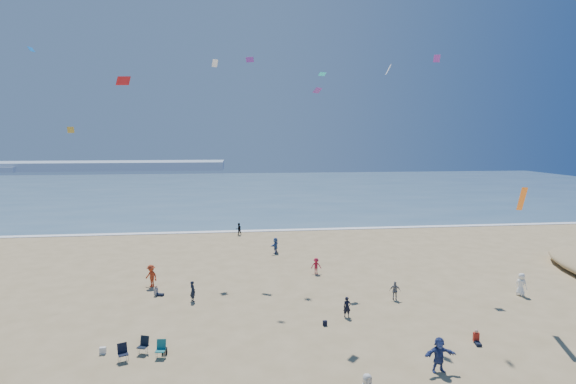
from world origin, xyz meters
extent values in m
cube|color=#476B84|center=(0.00, 95.00, 0.03)|extent=(220.00, 100.00, 0.06)
cube|color=white|center=(0.00, 45.00, 0.04)|extent=(220.00, 1.20, 0.08)
cube|color=#7A8EA8|center=(-60.00, 170.00, 1.60)|extent=(110.00, 20.00, 3.20)
imported|color=black|center=(7.00, 15.06, 0.72)|extent=(0.54, 0.36, 1.44)
imported|color=black|center=(-3.97, 19.47, 0.80)|extent=(0.63, 0.69, 1.59)
imported|color=gray|center=(11.52, 17.91, 0.73)|extent=(0.92, 0.61, 1.46)
imported|color=#A03116|center=(-7.72, 23.29, 0.95)|extent=(1.40, 1.30, 1.89)
imported|color=black|center=(-0.22, 42.83, 0.78)|extent=(0.93, 0.84, 1.56)
imported|color=navy|center=(10.04, 7.29, 0.95)|extent=(1.79, 0.63, 1.90)
imported|color=white|center=(21.77, 17.63, 0.91)|extent=(0.93, 1.06, 1.82)
imported|color=#3A5EA0|center=(3.65, 33.16, 0.85)|extent=(1.20, 1.62, 1.69)
imported|color=#B51930|center=(6.69, 25.29, 0.74)|extent=(1.00, 0.63, 1.47)
cube|color=silver|center=(-8.39, 11.49, 0.20)|extent=(0.35, 0.20, 0.40)
cube|color=black|center=(-4.84, 11.02, 0.19)|extent=(0.30, 0.22, 0.38)
cube|color=black|center=(5.18, 13.84, 0.17)|extent=(0.28, 0.18, 0.34)
cube|color=blue|center=(-16.94, 25.50, 19.60)|extent=(0.44, 0.62, 0.38)
cube|color=red|center=(-6.82, 12.45, 15.64)|extent=(0.80, 0.47, 0.53)
cube|color=#26D4E8|center=(7.46, 27.13, 18.26)|extent=(0.76, 0.58, 0.29)
cube|color=gold|center=(-14.04, 24.91, 13.11)|extent=(0.59, 0.48, 0.51)
cube|color=white|center=(10.44, 17.66, 17.33)|extent=(0.44, 0.64, 0.67)
cube|color=#692B93|center=(5.24, 17.53, 15.78)|extent=(0.79, 0.82, 0.36)
cube|color=#6E2C9D|center=(0.99, 30.86, 20.05)|extent=(0.82, 0.57, 0.48)
cube|color=white|center=(-2.40, 31.26, 19.70)|extent=(0.64, 0.54, 0.68)
cube|color=purple|center=(17.64, 25.42, 19.57)|extent=(0.62, 0.39, 0.64)
cube|color=orange|center=(18.42, 13.34, 8.37)|extent=(0.35, 2.64, 1.87)
camera|label=1|loc=(-0.68, -14.30, 12.43)|focal=28.00mm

